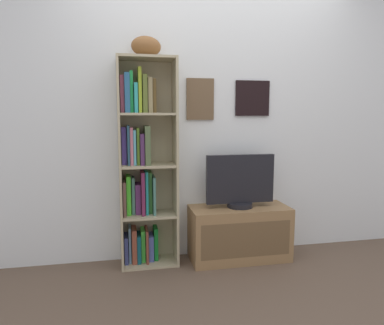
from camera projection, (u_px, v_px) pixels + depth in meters
ground at (253, 322)px, 2.20m from camera, size 5.20×5.20×0.04m
back_wall at (211, 125)px, 3.13m from camera, size 4.80×0.08×2.37m
bookshelf at (143, 167)px, 2.93m from camera, size 0.48×0.27×1.74m
football at (146, 46)px, 2.77m from camera, size 0.28×0.22×0.16m
tv_stand at (239, 233)px, 3.09m from camera, size 0.87×0.37×0.47m
television at (240, 182)px, 3.03m from camera, size 0.61×0.22×0.47m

